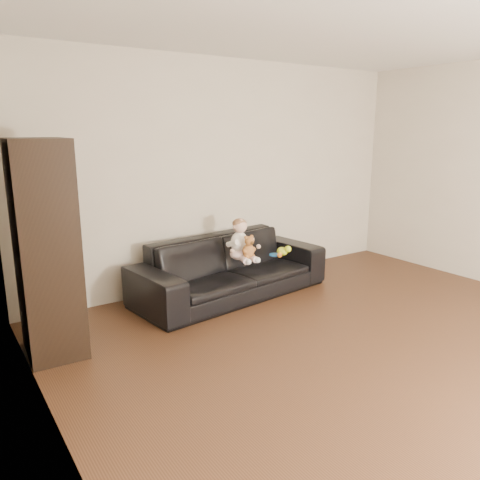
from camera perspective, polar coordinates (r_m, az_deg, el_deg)
floor at (r=4.00m, az=21.25°, el=-14.63°), size 5.50×5.50×0.00m
ceiling at (r=3.64m, az=25.03°, el=24.65°), size 5.50×5.50×0.00m
wall_back at (r=5.58m, az=-1.36°, el=8.08°), size 5.00×0.00×5.00m
wall_left at (r=2.06m, az=-19.10°, el=-1.85°), size 0.00×5.50×5.50m
sofa at (r=5.19m, az=-1.11°, el=-3.31°), size 2.31×1.13×0.65m
cabinet at (r=4.04m, az=-22.55°, el=-1.13°), size 0.47×0.62×1.75m
shelf_item at (r=3.97m, az=-22.77°, el=4.42°), size 0.19×0.26×0.28m
baby at (r=5.04m, az=0.08°, el=-0.24°), size 0.33×0.40×0.45m
teddy_bear at (r=4.94m, az=1.08°, el=-0.89°), size 0.14×0.14×0.25m
toy_green at (r=5.28m, az=5.17°, el=-1.38°), size 0.15×0.16×0.10m
toy_rattle at (r=5.19m, az=4.85°, el=-1.85°), size 0.07×0.07×0.06m
toy_blue_disc at (r=5.28m, az=4.20°, el=-1.80°), size 0.15×0.15×0.02m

